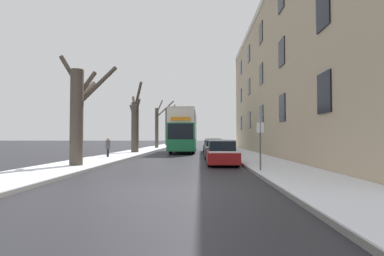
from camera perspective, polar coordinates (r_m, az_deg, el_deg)
ground_plane at (r=8.93m, az=-7.76°, el=-11.90°), size 320.00×320.00×0.00m
sidewalk_left at (r=62.06m, az=-4.56°, el=-3.25°), size 3.16×130.00×0.16m
sidewalk_right at (r=61.82m, az=5.25°, el=-3.25°), size 3.16×130.00×0.16m
terrace_facade_right at (r=28.97m, az=21.97°, el=9.03°), size 9.10×38.31×13.95m
bare_tree_left_0 at (r=16.60m, az=-20.77°, el=2.87°), size 2.48×2.46×5.82m
bare_tree_left_1 at (r=29.94m, az=-10.79°, el=0.93°), size 2.09×3.65×6.90m
bare_tree_left_2 at (r=43.23m, az=-6.61°, el=0.44°), size 2.67×1.67×7.15m
bare_tree_left_3 at (r=56.61m, az=-4.81°, el=0.48°), size 1.93×2.11×7.89m
double_decker_bus at (r=32.47m, az=-1.53°, el=-0.24°), size 2.58×11.37×4.40m
parked_car_0 at (r=17.38m, az=5.67°, el=-4.85°), size 1.69×4.10×1.44m
parked_car_1 at (r=23.19m, az=4.66°, el=-4.09°), size 1.83×4.30×1.43m
parked_car_2 at (r=28.73m, az=4.08°, el=-3.63°), size 1.69×3.93×1.51m
parked_car_3 at (r=33.85m, az=3.72°, el=-3.45°), size 1.84×4.43×1.36m
pedestrian_left_sidewalk at (r=22.92m, az=-15.73°, el=-3.55°), size 0.34×0.34×1.58m
street_sign_post at (r=13.27m, az=12.88°, el=-2.93°), size 0.32×0.07×2.25m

